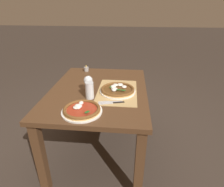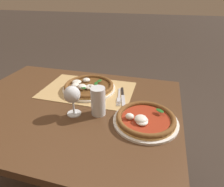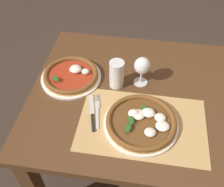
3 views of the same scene
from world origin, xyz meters
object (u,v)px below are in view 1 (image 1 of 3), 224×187
object	(u,v)px
pizza_far	(82,110)
fork	(110,102)
knife	(111,103)
pizza_near	(118,90)
wine_glass	(88,81)
votive_candle	(86,69)
pint_glass	(90,91)

from	to	relation	value
pizza_far	fork	xyz separation A→B (m)	(0.17, -0.20, -0.01)
knife	pizza_near	bearing A→B (deg)	-8.50
wine_glass	votive_candle	size ratio (longest dim) A/B	2.15
fork	votive_candle	xyz separation A→B (m)	(0.75, 0.37, 0.02)
knife	votive_candle	size ratio (longest dim) A/B	2.95
pizza_near	votive_candle	bearing A→B (deg)	37.13
pint_glass	knife	distance (m)	0.22
pizza_near	votive_candle	xyz separation A→B (m)	(0.55, 0.41, 0.00)
wine_glass	pint_glass	distance (m)	0.13
pizza_near	knife	distance (m)	0.23
wine_glass	pint_glass	bearing A→B (deg)	-163.40
wine_glass	knife	size ratio (longest dim) A/B	0.73
pint_glass	fork	bearing A→B (deg)	-108.67
pint_glass	fork	world-z (taller)	pint_glass
pizza_near	wine_glass	size ratio (longest dim) A/B	2.10
knife	wine_glass	bearing A→B (deg)	48.80
pint_glass	votive_candle	bearing A→B (deg)	15.11
wine_glass	fork	xyz separation A→B (m)	(-0.18, -0.22, -0.10)
pizza_far	fork	world-z (taller)	pizza_far
pizza_far	pizza_near	bearing A→B (deg)	-32.66
pizza_far	pint_glass	xyz separation A→B (m)	(0.23, -0.01, 0.05)
fork	knife	size ratio (longest dim) A/B	0.94
fork	knife	world-z (taller)	knife
wine_glass	votive_candle	xyz separation A→B (m)	(0.57, 0.15, -0.08)
pizza_near	votive_candle	world-z (taller)	votive_candle
wine_glass	votive_candle	world-z (taller)	wine_glass
pint_glass	knife	size ratio (longest dim) A/B	0.68
fork	votive_candle	distance (m)	0.84
pizza_near	pint_glass	world-z (taller)	pint_glass
wine_glass	knife	world-z (taller)	wine_glass
pizza_near	fork	world-z (taller)	pizza_near
votive_candle	wine_glass	bearing A→B (deg)	-165.19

